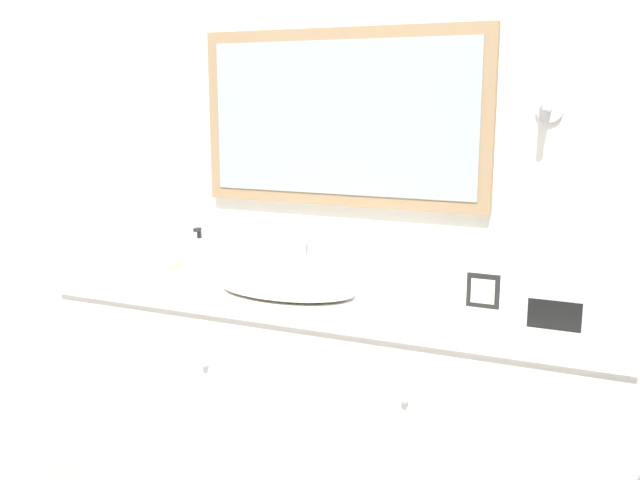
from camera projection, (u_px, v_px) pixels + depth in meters
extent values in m
cube|color=white|center=(366.00, 171.00, 2.73)|extent=(8.00, 0.06, 2.55)
cube|color=#997A56|center=(341.00, 118.00, 2.68)|extent=(1.15, 0.04, 0.66)
cube|color=#9EA8B2|center=(339.00, 118.00, 2.66)|extent=(1.06, 0.01, 0.57)
cylinder|color=silver|center=(550.00, 109.00, 2.38)|extent=(0.09, 0.01, 0.09)
cylinder|color=silver|center=(548.00, 109.00, 2.34)|extent=(0.02, 0.10, 0.02)
cylinder|color=white|center=(547.00, 87.00, 2.28)|extent=(0.02, 0.02, 0.14)
cube|color=white|center=(332.00, 413.00, 2.61)|extent=(1.99, 0.55, 0.83)
cube|color=silver|center=(333.00, 300.00, 2.53)|extent=(2.06, 0.58, 0.03)
sphere|color=silver|center=(204.00, 365.00, 2.46)|extent=(0.02, 0.02, 0.02)
sphere|color=silver|center=(405.00, 400.00, 2.17)|extent=(0.02, 0.02, 0.02)
ellipsoid|color=silver|center=(287.00, 288.00, 2.56)|extent=(0.51, 0.31, 0.03)
cylinder|color=silver|center=(308.00, 278.00, 2.72)|extent=(0.06, 0.06, 0.03)
cylinder|color=silver|center=(308.00, 258.00, 2.70)|extent=(0.02, 0.02, 0.13)
cylinder|color=silver|center=(304.00, 243.00, 2.66)|extent=(0.02, 0.07, 0.02)
cylinder|color=white|center=(290.00, 272.00, 2.75)|extent=(0.06, 0.02, 0.02)
cylinder|color=white|center=(326.00, 276.00, 2.69)|extent=(0.05, 0.02, 0.02)
cylinder|color=white|center=(200.00, 257.00, 2.80)|extent=(0.06, 0.06, 0.15)
cylinder|color=black|center=(199.00, 233.00, 2.78)|extent=(0.02, 0.02, 0.04)
cube|color=black|center=(197.00, 230.00, 2.77)|extent=(0.02, 0.03, 0.01)
cube|color=#BCBCC1|center=(557.00, 309.00, 2.15)|extent=(0.21, 0.14, 0.13)
cube|color=black|center=(554.00, 315.00, 2.09)|extent=(0.15, 0.01, 0.09)
cube|color=black|center=(483.00, 291.00, 2.38)|extent=(0.11, 0.01, 0.12)
cube|color=beige|center=(483.00, 291.00, 2.38)|extent=(0.08, 0.00, 0.08)
cube|color=white|center=(165.00, 281.00, 2.64)|extent=(0.18, 0.13, 0.05)
cube|color=#B7A899|center=(157.00, 265.00, 2.93)|extent=(0.19, 0.12, 0.03)
cube|color=#ADADB2|center=(469.00, 326.00, 2.18)|extent=(0.18, 0.11, 0.01)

